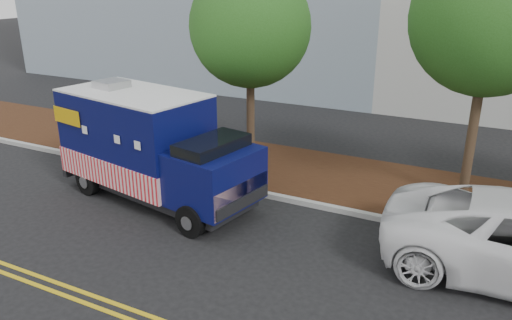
% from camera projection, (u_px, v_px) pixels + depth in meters
% --- Properties ---
extents(ground, '(120.00, 120.00, 0.00)m').
position_uv_depth(ground, '(192.00, 205.00, 13.97)').
color(ground, black).
rests_on(ground, ground).
extents(curb, '(120.00, 0.18, 0.15)m').
position_uv_depth(curb, '(217.00, 185.00, 15.12)').
color(curb, '#9E9E99').
rests_on(curb, ground).
extents(mulch_strip, '(120.00, 4.00, 0.15)m').
position_uv_depth(mulch_strip, '(249.00, 163.00, 16.87)').
color(mulch_strip, black).
rests_on(mulch_strip, ground).
extents(centerline_near, '(120.00, 0.10, 0.01)m').
position_uv_depth(centerline_near, '(71.00, 288.00, 10.24)').
color(centerline_near, gold).
rests_on(centerline_near, ground).
extents(centerline_far, '(120.00, 0.10, 0.01)m').
position_uv_depth(centerline_far, '(62.00, 294.00, 10.03)').
color(centerline_far, gold).
rests_on(centerline_far, ground).
extents(tree_b, '(3.72, 3.72, 6.43)m').
position_uv_depth(tree_b, '(250.00, 27.00, 15.13)').
color(tree_b, '#38281C').
rests_on(tree_b, ground).
extents(tree_c, '(3.96, 3.96, 7.04)m').
position_uv_depth(tree_c, '(490.00, 18.00, 12.34)').
color(tree_c, '#38281C').
rests_on(tree_c, ground).
extents(sign_post, '(0.06, 0.06, 2.40)m').
position_uv_depth(sign_post, '(108.00, 124.00, 17.25)').
color(sign_post, '#473828').
rests_on(sign_post, ground).
extents(food_truck, '(6.42, 3.32, 3.23)m').
position_uv_depth(food_truck, '(150.00, 149.00, 13.98)').
color(food_truck, black).
rests_on(food_truck, ground).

